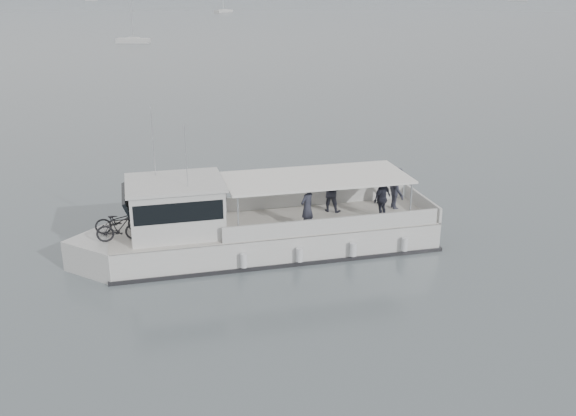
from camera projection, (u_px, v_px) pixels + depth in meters
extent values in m
plane|color=#535F62|center=(230.00, 262.00, 22.59)|extent=(1400.00, 1400.00, 0.00)
cube|color=silver|center=(275.00, 239.00, 23.49)|extent=(11.68, 3.16, 1.26)
cube|color=silver|center=(111.00, 255.00, 22.16)|extent=(3.16, 3.16, 1.26)
cube|color=beige|center=(275.00, 223.00, 23.27)|extent=(11.68, 3.16, 0.06)
cube|color=black|center=(275.00, 249.00, 23.62)|extent=(11.87, 3.28, 0.17)
cube|color=silver|center=(310.00, 199.00, 24.94)|extent=(7.78, 0.13, 0.58)
cube|color=silver|center=(333.00, 226.00, 22.20)|extent=(7.78, 0.13, 0.58)
cube|color=silver|center=(422.00, 203.00, 24.49)|extent=(0.11, 3.11, 0.58)
cube|color=silver|center=(176.00, 208.00, 22.18)|extent=(3.12, 2.64, 1.75)
cube|color=black|center=(131.00, 208.00, 21.79)|extent=(0.56, 2.43, 1.13)
cube|color=black|center=(176.00, 200.00, 22.09)|extent=(2.93, 2.68, 0.68)
cube|color=silver|center=(174.00, 183.00, 21.87)|extent=(3.32, 2.83, 0.10)
cube|color=white|center=(316.00, 178.00, 23.09)|extent=(6.62, 2.94, 0.08)
cylinder|color=silver|center=(238.00, 219.00, 21.41)|extent=(0.06, 0.06, 1.60)
cylinder|color=silver|center=(226.00, 194.00, 23.89)|extent=(0.06, 0.06, 1.60)
cylinder|color=silver|center=(411.00, 204.00, 22.82)|extent=(0.06, 0.06, 1.60)
cylinder|color=silver|center=(382.00, 182.00, 25.31)|extent=(0.06, 0.06, 1.60)
cylinder|color=silver|center=(153.00, 142.00, 22.11)|extent=(0.03, 0.03, 2.53)
cylinder|color=silver|center=(186.00, 157.00, 20.98)|extent=(0.03, 0.03, 2.14)
cylinder|color=silver|center=(244.00, 260.00, 21.58)|extent=(0.23, 0.23, 0.49)
cylinder|color=silver|center=(300.00, 255.00, 22.02)|extent=(0.23, 0.23, 0.49)
cylinder|color=silver|center=(353.00, 249.00, 22.46)|extent=(0.23, 0.23, 0.49)
cylinder|color=silver|center=(405.00, 244.00, 22.90)|extent=(0.23, 0.23, 0.49)
imported|color=black|center=(119.00, 221.00, 22.24)|extent=(1.67, 0.59, 0.88)
imported|color=black|center=(119.00, 228.00, 21.53)|extent=(1.54, 0.44, 0.92)
imported|color=#2A2B38|center=(307.00, 207.00, 22.42)|extent=(0.71, 0.66, 1.63)
imported|color=#2A2B38|center=(331.00, 191.00, 24.15)|extent=(1.00, 0.95, 1.63)
imported|color=#2A2B38|center=(382.00, 198.00, 23.35)|extent=(1.02, 0.87, 1.63)
imported|color=#2A2B38|center=(396.00, 188.00, 24.46)|extent=(0.62, 1.06, 1.63)
cube|color=silver|center=(91.00, 0.00, 300.19)|extent=(5.76, 3.29, 0.75)
cube|color=silver|center=(518.00, 0.00, 298.44)|extent=(8.25, 7.67, 0.75)
cube|color=silver|center=(223.00, 11.00, 192.52)|extent=(6.11, 5.67, 0.75)
cube|color=silver|center=(223.00, 10.00, 192.41)|extent=(2.83, 2.79, 0.45)
cube|color=silver|center=(133.00, 41.00, 100.17)|extent=(5.36, 3.29, 0.75)
cube|color=silver|center=(133.00, 39.00, 100.06)|extent=(2.17, 1.96, 0.45)
cylinder|color=silver|center=(132.00, 20.00, 99.12)|extent=(0.08, 0.08, 5.62)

